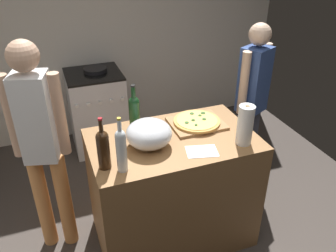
{
  "coord_description": "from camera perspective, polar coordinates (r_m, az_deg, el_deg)",
  "views": [
    {
      "loc": [
        -0.73,
        -1.27,
        2.25
      ],
      "look_at": [
        0.04,
        0.81,
        0.98
      ],
      "focal_mm": 37.34,
      "sensor_mm": 36.0,
      "label": 1
    }
  ],
  "objects": [
    {
      "name": "recipe_sheet",
      "position": [
        2.37,
        5.53,
        -4.14
      ],
      "size": [
        0.24,
        0.2,
        0.0
      ],
      "primitive_type": "cube",
      "rotation": [
        0.0,
        0.0,
        -0.24
      ],
      "color": "white",
      "rests_on": "counter"
    },
    {
      "name": "wine_bottle_amber",
      "position": [
        2.12,
        -7.65,
        -3.67
      ],
      "size": [
        0.07,
        0.07,
        0.37
      ],
      "color": "silver",
      "rests_on": "counter"
    },
    {
      "name": "pizza",
      "position": [
        2.67,
        4.72,
        0.82
      ],
      "size": [
        0.36,
        0.36,
        0.03
      ],
      "color": "tan",
      "rests_on": "cutting_board"
    },
    {
      "name": "stove",
      "position": [
        4.02,
        -11.49,
        2.53
      ],
      "size": [
        0.59,
        0.59,
        0.94
      ],
      "color": "#B7B7BC",
      "rests_on": "ground_plane"
    },
    {
      "name": "kitchen_wall_rear",
      "position": [
        4.14,
        -10.01,
        16.05
      ],
      "size": [
        4.2,
        0.1,
        2.6
      ],
      "primitive_type": "cube",
      "color": "beige",
      "rests_on": "ground_plane"
    },
    {
      "name": "cutting_board",
      "position": [
        2.68,
        4.7,
        0.43
      ],
      "size": [
        0.4,
        0.32,
        0.02
      ],
      "primitive_type": "cube",
      "color": "#9E7247",
      "rests_on": "counter"
    },
    {
      "name": "counter",
      "position": [
        2.77,
        0.73,
        -10.29
      ],
      "size": [
        1.2,
        0.74,
        0.93
      ],
      "primitive_type": "cube",
      "color": "olive",
      "rests_on": "ground_plane"
    },
    {
      "name": "person_in_stripes",
      "position": [
        2.56,
        -20.06,
        -2.22
      ],
      "size": [
        0.38,
        0.25,
        1.68
      ],
      "color": "#D88C4C",
      "rests_on": "ground_plane"
    },
    {
      "name": "paper_towel_roll",
      "position": [
        2.43,
        12.48,
        0.16
      ],
      "size": [
        0.11,
        0.11,
        0.29
      ],
      "color": "white",
      "rests_on": "counter"
    },
    {
      "name": "mixing_bowl",
      "position": [
        2.37,
        -3.12,
        -1.27
      ],
      "size": [
        0.32,
        0.32,
        0.19
      ],
      "color": "#B2B2B7",
      "rests_on": "counter"
    },
    {
      "name": "wine_bottle_dark",
      "position": [
        2.55,
        -5.52,
        2.39
      ],
      "size": [
        0.08,
        0.08,
        0.36
      ],
      "color": "#143819",
      "rests_on": "counter"
    },
    {
      "name": "ground_plane",
      "position": [
        3.52,
        -3.56,
        -10.33
      ],
      "size": [
        4.2,
        3.24,
        0.02
      ],
      "primitive_type": "cube",
      "color": "#3F3833"
    },
    {
      "name": "wine_bottle_clear",
      "position": [
        2.17,
        -10.54,
        -3.49
      ],
      "size": [
        0.08,
        0.08,
        0.35
      ],
      "color": "#331E0F",
      "rests_on": "counter"
    },
    {
      "name": "person_in_red",
      "position": [
        3.26,
        13.52,
        4.55
      ],
      "size": [
        0.37,
        0.28,
        1.58
      ],
      "color": "#383D4C",
      "rests_on": "ground_plane"
    }
  ]
}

